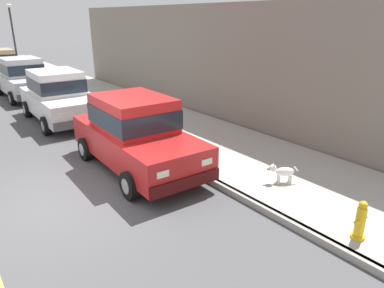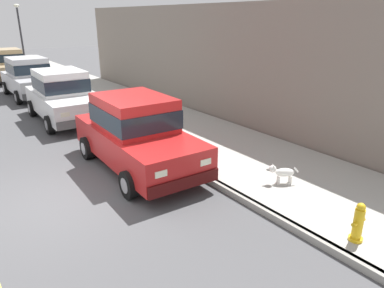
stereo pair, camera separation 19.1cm
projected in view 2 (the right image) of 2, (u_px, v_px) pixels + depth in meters
The scene contains 11 objects.
ground_plane at pixel (61, 200), 7.80m from camera, with size 80.00×80.00×0.00m, color #4C4C4F.
curb at pixel (181, 164), 9.55m from camera, with size 0.16×64.00×0.14m, color gray.
sidewalk at pixel (231, 150), 10.54m from camera, with size 3.60×64.00×0.14m, color #A8A59E.
car_red_sedan at pixel (136, 132), 9.19m from camera, with size 2.14×4.66×1.92m.
car_white_sedan at pixel (62, 95), 13.49m from camera, with size 2.13×4.65×1.92m.
car_silver_sedan at pixel (29, 77), 17.56m from camera, with size 2.07×4.62×1.92m.
car_tan_sedan at pixel (8, 64), 22.05m from camera, with size 2.11×4.64×1.92m.
dog_white at pixel (282, 172), 8.19m from camera, with size 0.65×0.49×0.49m.
fire_hydrant at pixel (358, 223), 6.07m from camera, with size 0.34×0.24×0.72m.
street_lamp at pixel (20, 31), 23.47m from camera, with size 0.36×0.36×4.42m.
building_facade at pixel (200, 60), 14.32m from camera, with size 0.50×20.00×4.26m, color slate.
Camera 2 is at (-1.74, -7.29, 3.82)m, focal length 33.25 mm.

